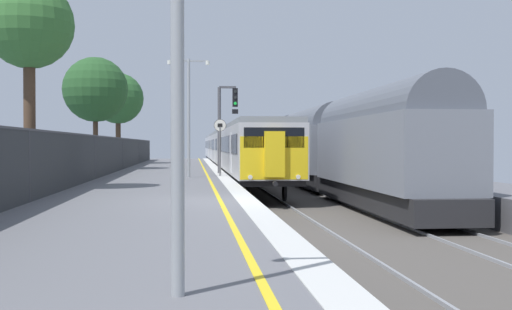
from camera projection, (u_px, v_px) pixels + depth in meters
The scene contains 11 objects.
ground at pixel (327, 222), 18.01m from camera, with size 17.40×110.00×1.21m.
commuter_train_at_platform at pixel (229, 148), 56.15m from camera, with size 2.83×62.50×3.81m.
freight_train_adjacent_track at pixel (294, 145), 45.62m from camera, with size 2.60×56.00×4.66m.
signal_gantry at pixel (225, 119), 34.66m from camera, with size 1.10×0.24×4.69m.
speed_limit_sign at pixel (220, 140), 31.49m from camera, with size 0.59×0.08×2.78m.
platform_lamp_near at pixel (177, 1), 6.52m from camera, with size 2.00×0.20×4.99m.
platform_lamp_mid at pixel (189, 107), 30.51m from camera, with size 2.00×0.20×5.61m.
platform_back_fence at pixel (29, 164), 17.18m from camera, with size 0.07×99.00×1.98m.
background_tree_left at pixel (118, 100), 52.12m from camera, with size 4.11×4.11×7.36m.
background_tree_centre at pixel (31, 28), 21.62m from camera, with size 2.98×2.98×7.07m.
background_tree_right at pixel (95, 92), 39.99m from camera, with size 4.01×4.01×6.97m.
Camera 1 is at (-1.12, -17.69, 1.54)m, focal length 45.32 mm.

